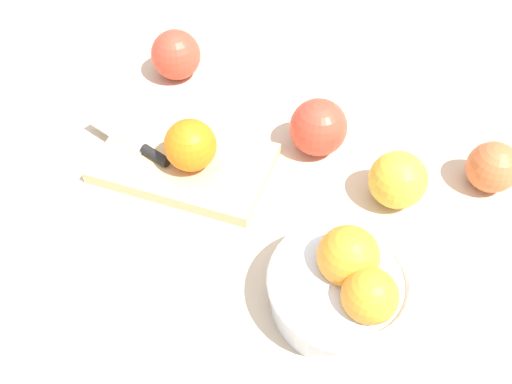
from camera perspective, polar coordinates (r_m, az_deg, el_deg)
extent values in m
plane|color=beige|center=(0.76, 0.90, 1.18)|extent=(2.40, 2.40, 0.00)
cylinder|color=silver|center=(0.64, 8.75, -10.11)|extent=(0.16, 0.16, 0.05)
torus|color=silver|center=(0.62, 9.01, -8.99)|extent=(0.17, 0.17, 0.02)
sphere|color=orange|center=(0.62, 9.48, -6.56)|extent=(0.07, 0.07, 0.07)
sphere|color=orange|center=(0.60, 11.62, -10.43)|extent=(0.06, 0.06, 0.06)
cube|color=#DBB77F|center=(0.78, -7.39, 2.97)|extent=(0.26, 0.19, 0.02)
sphere|color=orange|center=(0.74, -6.78, 4.81)|extent=(0.07, 0.07, 0.07)
cube|color=silver|center=(0.82, -14.07, 5.80)|extent=(0.11, 0.03, 0.00)
cylinder|color=black|center=(0.77, -10.31, 3.73)|extent=(0.05, 0.02, 0.01)
sphere|color=#D6422D|center=(0.92, -8.25, 13.80)|extent=(0.08, 0.08, 0.08)
sphere|color=gold|center=(0.73, 14.39, 1.23)|extent=(0.08, 0.08, 0.08)
sphere|color=#D6422D|center=(0.78, 6.44, 6.63)|extent=(0.08, 0.08, 0.08)
sphere|color=#CC6638|center=(0.79, 23.19, 2.37)|extent=(0.07, 0.07, 0.07)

